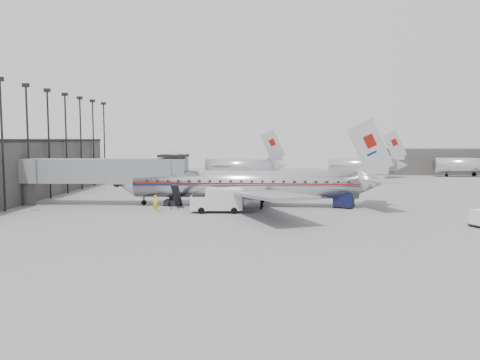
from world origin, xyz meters
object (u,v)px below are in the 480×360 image
(service_van, at_px, (218,200))
(baggage_cart_navy, at_px, (344,200))
(airliner, at_px, (251,184))
(ramp_worker, at_px, (156,204))

(service_van, distance_m, baggage_cart_navy, 15.48)
(airliner, height_order, baggage_cart_navy, airliner)
(airliner, bearing_deg, service_van, -124.13)
(airliner, xyz_separation_m, ramp_worker, (-10.78, -4.75, -1.78))
(airliner, relative_size, service_van, 5.84)
(airliner, relative_size, ramp_worker, 18.06)
(airliner, distance_m, ramp_worker, 11.91)
(airliner, bearing_deg, baggage_cart_navy, -2.38)
(airliner, xyz_separation_m, service_van, (-3.70, -4.97, -1.29))
(service_van, bearing_deg, baggage_cart_navy, 13.44)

